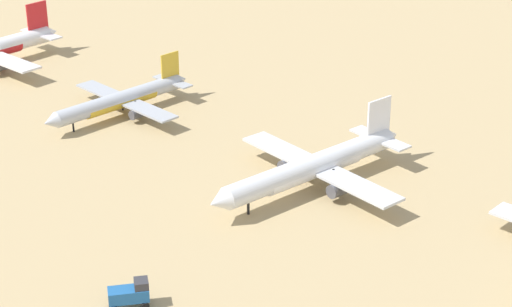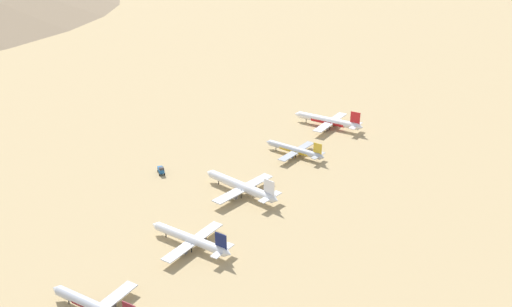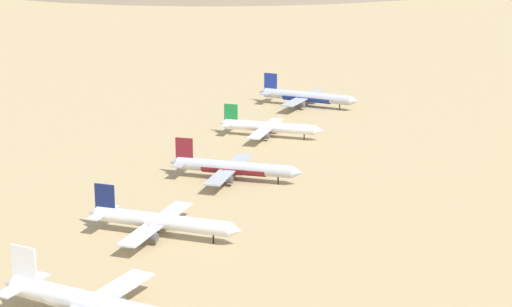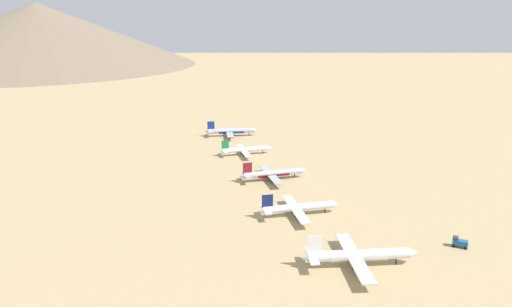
{
  "view_description": "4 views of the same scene",
  "coord_description": "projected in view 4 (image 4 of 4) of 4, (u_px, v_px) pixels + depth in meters",
  "views": [
    {
      "loc": [
        104.69,
        47.32,
        66.74
      ],
      "look_at": [
        14.83,
        -50.81,
        5.02
      ],
      "focal_mm": 63.19,
      "sensor_mm": 36.0,
      "label": 1
    },
    {
      "loc": [
        -123.29,
        114.59,
        111.4
      ],
      "look_at": [
        24.26,
        -70.61,
        5.2
      ],
      "focal_mm": 38.72,
      "sensor_mm": 36.0,
      "label": 2
    },
    {
      "loc": [
        93.84,
        -160.87,
        69.74
      ],
      "look_at": [
        -2.29,
        49.26,
        5.96
      ],
      "focal_mm": 64.36,
      "sensor_mm": 36.0,
      "label": 3
    },
    {
      "loc": [
        -40.67,
        -171.52,
        81.48
      ],
      "look_at": [
        -11.19,
        67.61,
        6.7
      ],
      "focal_mm": 31.47,
      "sensor_mm": 36.0,
      "label": 4
    }
  ],
  "objects": [
    {
      "name": "ground_plane",
      "position": [
        301.0,
        214.0,
        191.49
      ],
      "size": [
        1800.0,
        1800.0,
        0.0
      ],
      "primitive_type": "plane",
      "color": "tan"
    },
    {
      "name": "parked_jet_3",
      "position": [
        298.0,
        208.0,
        189.32
      ],
      "size": [
        36.36,
        29.6,
        10.48
      ],
      "color": "silver",
      "rests_on": "ground"
    },
    {
      "name": "parked_jet_4",
      "position": [
        273.0,
        173.0,
        230.1
      ],
      "size": [
        36.12,
        29.51,
        10.43
      ],
      "color": "#B2B7C1",
      "rests_on": "ground"
    },
    {
      "name": "parked_jet_2",
      "position": [
        358.0,
        255.0,
        151.03
      ],
      "size": [
        40.87,
        33.17,
        11.79
      ],
      "color": "silver",
      "rests_on": "ground"
    },
    {
      "name": "parked_jet_5",
      "position": [
        245.0,
        150.0,
        271.53
      ],
      "size": [
        33.31,
        27.18,
        9.61
      ],
      "color": "white",
      "rests_on": "ground"
    },
    {
      "name": "service_truck",
      "position": [
        459.0,
        242.0,
        163.71
      ],
      "size": [
        5.69,
        4.88,
        3.9
      ],
      "color": "#1E5999",
      "rests_on": "ground"
    },
    {
      "name": "parked_jet_6",
      "position": [
        231.0,
        131.0,
        313.44
      ],
      "size": [
        37.48,
        30.37,
        10.83
      ],
      "color": "#B2B7C1",
      "rests_on": "ground"
    },
    {
      "name": "desert_hill_1",
      "position": [
        39.0,
        34.0,
        739.91
      ],
      "size": [
        509.62,
        509.62,
        100.83
      ],
      "primitive_type": "cone",
      "color": "#7A6854",
      "rests_on": "ground"
    }
  ]
}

